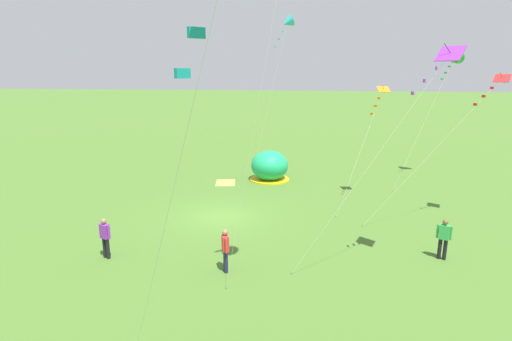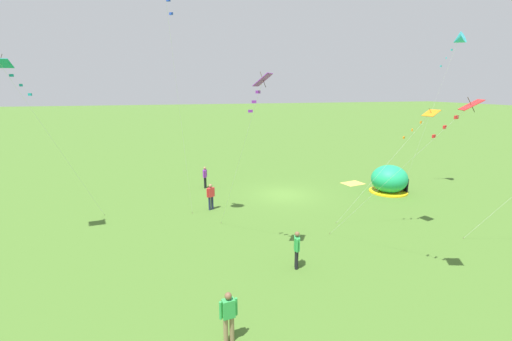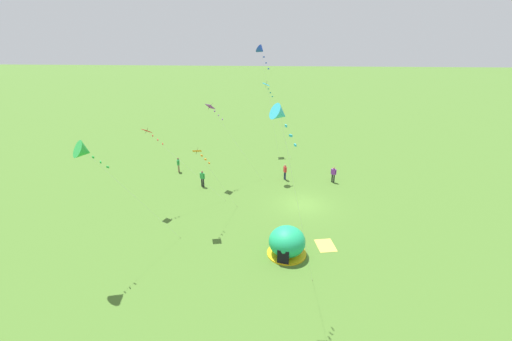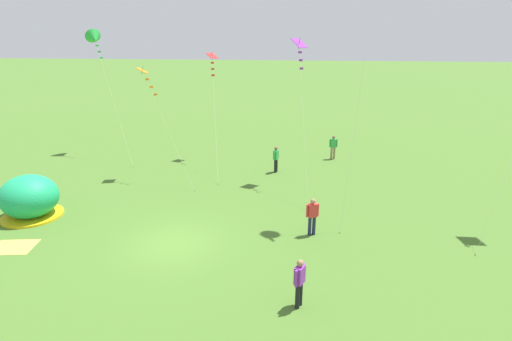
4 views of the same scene
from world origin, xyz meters
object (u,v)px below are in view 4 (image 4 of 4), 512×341
object	(u,v)px
person_far_back	(312,215)
person_with_toddler	(333,146)
person_strolling	(299,281)
person_center_field	(276,158)
kite_green	(94,39)
kite_red	(212,62)
popup_tent	(29,197)
kite_orange	(146,77)
kite_purple	(300,49)

from	to	relation	value
person_far_back	person_with_toddler	world-z (taller)	same
person_strolling	person_center_field	xyz separation A→B (m)	(-2.08, 13.59, 0.00)
kite_green	kite_red	world-z (taller)	kite_green
person_strolling	popup_tent	bearing A→B (deg)	159.03
person_far_back	kite_red	xyz separation A→B (m)	(-7.19, 11.42, 5.83)
kite_green	kite_red	distance (m)	8.99
person_center_field	person_with_toddler	distance (m)	5.22
popup_tent	kite_orange	bearing A→B (deg)	61.99
person_center_field	kite_green	distance (m)	15.86
person_strolling	person_far_back	size ratio (longest dim) A/B	1.00
kite_purple	kite_red	bearing A→B (deg)	146.18
kite_purple	person_far_back	bearing A→B (deg)	-81.60
popup_tent	kite_red	distance (m)	14.35
person_center_field	kite_green	bearing A→B (deg)	165.14
person_far_back	kite_green	bearing A→B (deg)	142.98
person_center_field	person_with_toddler	bearing A→B (deg)	43.56
popup_tent	kite_green	size ratio (longest dim) A/B	0.31
person_strolling	kite_red	bearing A→B (deg)	112.49
popup_tent	person_center_field	size ratio (longest dim) A/B	1.63
person_with_toddler	kite_orange	bearing A→B (deg)	-154.56
person_far_back	person_with_toddler	bearing A→B (deg)	83.62
person_far_back	kite_purple	distance (m)	10.04
person_far_back	kite_green	distance (m)	21.37
kite_purple	kite_red	world-z (taller)	kite_purple
person_with_toddler	kite_purple	bearing A→B (deg)	-117.15
popup_tent	person_far_back	world-z (taller)	popup_tent
person_strolling	kite_orange	distance (m)	16.09
person_far_back	kite_red	distance (m)	14.70
popup_tent	kite_purple	bearing A→B (deg)	30.49
person_strolling	kite_purple	distance (m)	14.18
kite_green	popup_tent	bearing A→B (deg)	-78.62
popup_tent	person_strolling	world-z (taller)	popup_tent
kite_red	person_far_back	bearing A→B (deg)	-57.81
popup_tent	person_strolling	size ratio (longest dim) A/B	1.63
person_strolling	kite_orange	bearing A→B (deg)	129.44
kite_purple	kite_red	distance (m)	7.41
kite_orange	kite_green	bearing A→B (deg)	137.88
person_strolling	kite_orange	world-z (taller)	kite_orange
popup_tent	person_with_toddler	distance (m)	19.23
kite_green	person_with_toddler	bearing A→B (deg)	-0.04
person_strolling	person_with_toddler	xyz separation A→B (m)	(1.70, 17.18, 0.00)
person_with_toddler	kite_red	distance (m)	10.36
kite_purple	kite_orange	distance (m)	9.11
person_with_toddler	person_far_back	bearing A→B (deg)	-96.38
person_strolling	kite_green	distance (m)	24.40
person_with_toddler	kite_red	world-z (taller)	kite_red
popup_tent	kite_red	bearing A→B (deg)	60.81
person_center_field	kite_green	xyz separation A→B (m)	(-13.60, 3.61, 7.33)
kite_purple	kite_green	world-z (taller)	kite_green
person_far_back	popup_tent	bearing A→B (deg)	-179.86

